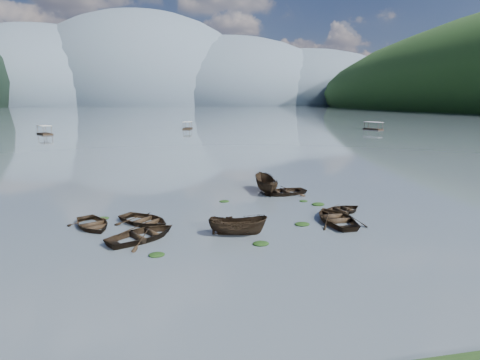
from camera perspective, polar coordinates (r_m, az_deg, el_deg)
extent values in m
plane|color=#4B555E|center=(24.01, 5.37, -10.55)|extent=(2400.00, 2400.00, 0.00)
ellipsoid|color=#475666|center=(955.65, -26.46, 10.17)|extent=(520.00, 520.00, 280.00)
ellipsoid|color=#475666|center=(922.91, -14.22, 11.01)|extent=(520.00, 520.00, 340.00)
ellipsoid|color=#475666|center=(932.87, -1.63, 11.37)|extent=(520.00, 520.00, 260.00)
ellipsoid|color=#475666|center=(977.39, 9.06, 11.26)|extent=(520.00, 520.00, 220.00)
imported|color=black|center=(29.98, -21.54, -6.72)|extent=(4.66, 5.22, 0.89)
imported|color=black|center=(26.49, -14.60, -8.71)|extent=(6.01, 5.62, 1.01)
imported|color=black|center=(26.46, -0.35, -8.32)|extent=(4.35, 2.38, 1.59)
imported|color=black|center=(30.03, 14.42, -6.21)|extent=(3.64, 5.06, 1.04)
imported|color=black|center=(32.73, 15.40, -4.76)|extent=(4.58, 3.95, 0.80)
imported|color=black|center=(29.69, -14.37, -6.42)|extent=(5.55, 5.50, 0.94)
imported|color=black|center=(37.79, 6.68, -2.17)|extent=(5.11, 4.06, 0.95)
imported|color=black|center=(38.50, 3.92, -1.86)|extent=(1.95, 5.00, 1.92)
ellipsoid|color=black|center=(23.65, -12.57, -11.16)|extent=(0.99, 0.81, 0.22)
ellipsoid|color=black|center=(28.99, 1.61, -6.49)|extent=(0.97, 0.78, 0.21)
ellipsoid|color=black|center=(24.80, 3.20, -9.77)|extent=(1.09, 0.87, 0.24)
ellipsoid|color=black|center=(35.41, 9.65, -3.23)|extent=(0.80, 0.67, 0.18)
ellipsoid|color=black|center=(28.83, 9.46, -6.76)|extent=(1.15, 0.91, 0.24)
ellipsoid|color=black|center=(31.78, -20.15, -5.58)|extent=(0.97, 0.78, 0.20)
ellipsoid|color=black|center=(34.84, -2.42, -3.32)|extent=(0.94, 0.78, 0.19)
ellipsoid|color=black|center=(34.47, 11.82, -3.74)|extent=(1.18, 0.94, 0.26)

